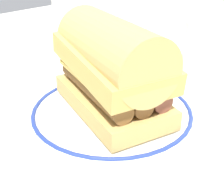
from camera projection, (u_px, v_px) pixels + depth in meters
ground_plane at (118, 125)px, 0.44m from camera, size 1.50×1.50×0.00m
plate at (112, 112)px, 0.46m from camera, size 0.25×0.25×0.01m
sausage_sandwich at (112, 66)px, 0.43m from camera, size 0.21×0.15×0.13m
drinking_glass at (199, 53)px, 0.58m from camera, size 0.06×0.06×0.10m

